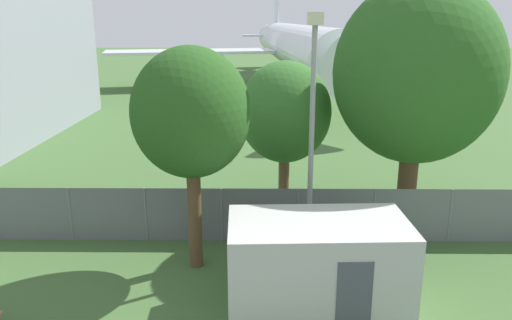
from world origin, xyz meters
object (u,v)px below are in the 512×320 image
(portable_cabin, at_px, (318,266))
(tree_behind_benches, at_px, (417,73))
(tree_left_of_cabin, at_px, (285,113))
(airplane, at_px, (296,46))
(tree_near_hangar, at_px, (191,114))

(portable_cabin, height_order, tree_behind_benches, tree_behind_benches)
(tree_left_of_cabin, height_order, tree_behind_benches, tree_behind_benches)
(portable_cabin, distance_m, tree_behind_benches, 7.80)
(airplane, distance_m, tree_behind_benches, 36.80)
(airplane, xyz_separation_m, tree_behind_benches, (1.58, -36.75, 1.16))
(tree_left_of_cabin, bearing_deg, tree_near_hangar, -120.51)
(tree_near_hangar, xyz_separation_m, tree_left_of_cabin, (2.87, 4.87, -0.87))
(tree_behind_benches, bearing_deg, tree_left_of_cabin, 156.72)
(portable_cabin, bearing_deg, tree_left_of_cabin, 92.05)
(tree_near_hangar, distance_m, tree_behind_benches, 7.82)
(tree_near_hangar, height_order, tree_behind_benches, tree_behind_benches)
(tree_left_of_cabin, relative_size, tree_behind_benches, 0.67)
(airplane, relative_size, tree_behind_benches, 5.74)
(portable_cabin, relative_size, tree_behind_benches, 0.54)
(tree_left_of_cabin, xyz_separation_m, tree_behind_benches, (4.29, -1.85, 1.69))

